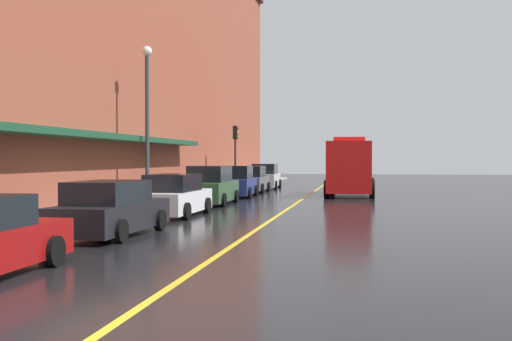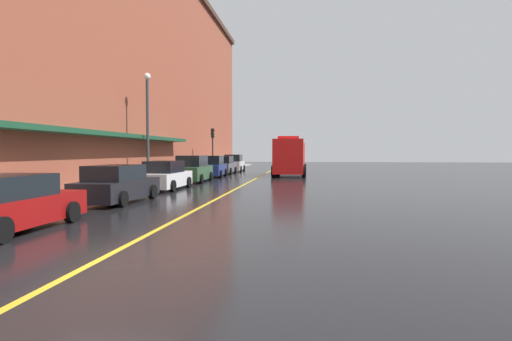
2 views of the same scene
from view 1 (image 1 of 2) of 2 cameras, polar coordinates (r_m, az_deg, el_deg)
ground_plane at (r=33.00m, az=4.17°, el=-2.76°), size 112.00×112.00×0.00m
sidewalk_left at (r=34.17m, az=-6.24°, el=-2.50°), size 2.40×70.00×0.15m
lane_center_stripe at (r=33.00m, az=4.17°, el=-2.75°), size 0.16×70.00×0.01m
brick_building_left at (r=36.76m, az=-18.36°, el=12.48°), size 13.83×64.00×19.00m
parked_car_1 at (r=18.25m, az=-13.29°, el=-3.55°), size 2.16×4.84×1.58m
parked_car_2 at (r=23.96m, az=-7.56°, el=-2.39°), size 2.06×4.60×1.63m
parked_car_3 at (r=29.89m, az=-4.20°, el=-1.49°), size 2.11×4.82×1.88m
parked_car_4 at (r=35.58m, az=-1.81°, el=-1.12°), size 2.16×4.22×1.82m
parked_car_5 at (r=40.62m, az=-0.42°, el=-0.89°), size 2.01×4.36×1.73m
parked_car_6 at (r=45.80m, az=0.85°, el=-0.60°), size 2.18×4.62×1.84m
fire_truck at (r=37.59m, az=8.75°, el=0.20°), size 2.87×7.81×3.43m
parking_meter_0 at (r=21.23m, az=-14.13°, el=-2.07°), size 0.14×0.18×1.33m
parking_meter_1 at (r=39.20m, az=-2.83°, el=-0.60°), size 0.14×0.18×1.33m
parking_meter_2 at (r=33.40m, az=-5.09°, el=-0.89°), size 0.14×0.18×1.33m
parking_meter_3 at (r=42.03m, az=-1.96°, el=-0.48°), size 0.14×0.18×1.33m
street_lamp_left at (r=27.21m, az=-10.03°, el=5.68°), size 0.44×0.44×6.94m
traffic_light_near at (r=41.90m, az=-1.91°, el=2.38°), size 0.38×0.36×4.30m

